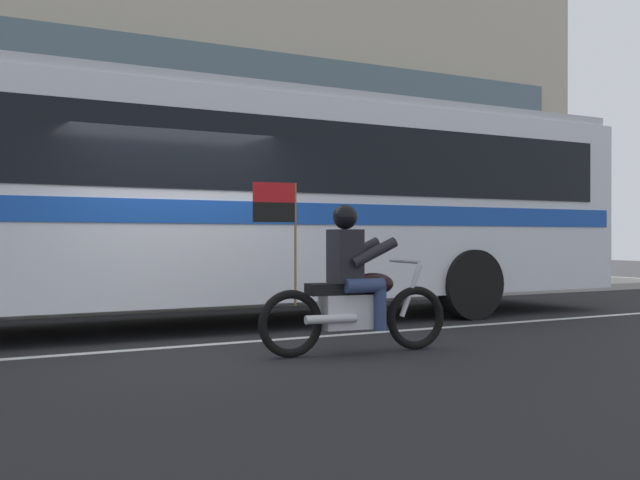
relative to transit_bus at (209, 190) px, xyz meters
The scene contains 6 objects.
ground_plane 2.39m from the transit_bus, 125.89° to the right, with size 60.00×60.00×0.00m, color black.
sidewalk_curb 4.39m from the transit_bus, 102.48° to the left, with size 28.00×3.80×0.15m, color #B7B2A8.
lane_center_stripe 2.74m from the transit_bus, 115.72° to the right, with size 26.60×0.14×0.01m, color silver.
transit_bus is the anchor object (origin of this frame).
motorcycle_with_rider 3.40m from the transit_bus, 82.08° to the right, with size 2.19×0.66×1.78m.
fire_hydrant 3.08m from the transit_bus, 69.53° to the left, with size 0.22×0.30×0.75m.
Camera 1 is at (-2.79, -8.70, 1.23)m, focal length 42.21 mm.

